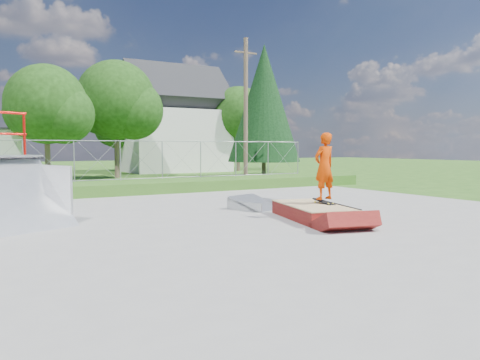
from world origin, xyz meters
The scene contains 15 objects.
ground centered at (0.00, 0.00, 0.00)m, with size 120.00×120.00×0.00m, color #2D5C1A.
concrete_pad centered at (0.00, 0.00, 0.02)m, with size 20.00×16.00×0.04m, color gray.
grass_berm centered at (0.00, 9.50, 0.25)m, with size 24.00×3.00×0.50m, color #2D5C1A.
grind_box centered at (2.19, -0.40, 0.21)m, with size 2.05×3.10×0.42m.
flat_bank_ramp centered at (1.96, 2.12, 0.20)m, with size 1.31×1.39×0.40m, color #ABAFB3, non-canonical shape.
skateboard centered at (2.58, -0.39, 0.47)m, with size 0.22×0.80×0.02m, color black.
skater centered at (2.58, -0.39, 1.39)m, with size 0.68×0.44×1.85m, color #D93A02.
chain_link_fence centered at (0.00, 10.50, 1.40)m, with size 20.00×0.06×1.80m, color #91939A, non-canonical shape.
gable_house centered at (9.00, 26.00, 3.84)m, with size 8.40×6.08×8.94m.
utility_pole centered at (7.50, 12.00, 4.00)m, with size 0.24×0.24×8.00m, color brown.
tree_left_near centered at (-1.75, 17.83, 4.24)m, with size 4.76×4.48×6.65m.
tree_center centered at (2.78, 19.81, 4.85)m, with size 5.44×5.12×7.60m.
tree_right_far centered at (14.27, 23.82, 4.54)m, with size 5.10×4.80×7.12m.
tree_back_mid centered at (5.21, 27.86, 3.63)m, with size 4.08×3.84×5.70m.
conifer_tree centered at (12.00, 17.00, 5.05)m, with size 5.04×5.04×9.10m.
Camera 1 is at (-5.99, -10.39, 1.99)m, focal length 35.00 mm.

